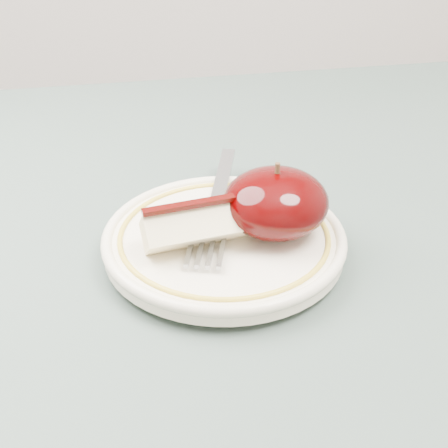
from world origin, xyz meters
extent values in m
cylinder|color=brown|center=(0.40, 0.40, 0.35)|extent=(0.05, 0.05, 0.71)
cube|color=#3F4E48|center=(0.00, 0.00, 0.73)|extent=(0.90, 0.90, 0.04)
cylinder|color=#ECE0C6|center=(-0.04, 0.03, 0.75)|extent=(0.10, 0.10, 0.01)
cylinder|color=#ECE0C6|center=(-0.04, 0.03, 0.76)|extent=(0.19, 0.19, 0.01)
torus|color=#ECE0C6|center=(-0.04, 0.03, 0.77)|extent=(0.19, 0.19, 0.01)
torus|color=gold|center=(-0.04, 0.03, 0.77)|extent=(0.17, 0.17, 0.00)
ellipsoid|color=black|center=(0.00, 0.03, 0.79)|extent=(0.08, 0.08, 0.05)
cylinder|color=#472D19|center=(0.00, 0.03, 0.82)|extent=(0.00, 0.00, 0.01)
cube|color=#F6E7B5|center=(-0.06, 0.02, 0.79)|extent=(0.09, 0.05, 0.04)
cube|color=#300201|center=(-0.06, 0.02, 0.81)|extent=(0.08, 0.02, 0.00)
cube|color=gray|center=(-0.02, 0.12, 0.77)|extent=(0.04, 0.10, 0.00)
cube|color=gray|center=(-0.04, 0.06, 0.77)|extent=(0.02, 0.03, 0.00)
cube|color=gray|center=(-0.05, 0.03, 0.77)|extent=(0.03, 0.03, 0.00)
cube|color=gray|center=(-0.05, 0.00, 0.77)|extent=(0.02, 0.04, 0.00)
cube|color=gray|center=(-0.05, 0.00, 0.77)|extent=(0.02, 0.04, 0.00)
cube|color=gray|center=(-0.06, 0.00, 0.77)|extent=(0.02, 0.04, 0.00)
cube|color=gray|center=(-0.07, 0.01, 0.77)|extent=(0.02, 0.04, 0.00)
camera|label=1|loc=(-0.12, -0.37, 1.03)|focal=50.00mm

